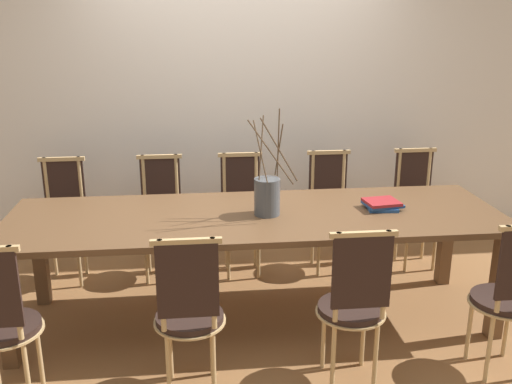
# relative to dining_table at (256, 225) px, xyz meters

# --- Properties ---
(ground_plane) EXTENTS (16.00, 16.00, 0.00)m
(ground_plane) POSITION_rel_dining_table_xyz_m (0.00, 0.00, -0.69)
(ground_plane) COLOR olive
(wall_rear) EXTENTS (12.00, 0.06, 3.20)m
(wall_rear) POSITION_rel_dining_table_xyz_m (0.00, 1.30, 0.91)
(wall_rear) COLOR white
(wall_rear) RESTS_ON ground_plane
(dining_table) EXTENTS (3.24, 1.01, 0.77)m
(dining_table) POSITION_rel_dining_table_xyz_m (0.00, 0.00, 0.00)
(dining_table) COLOR brown
(dining_table) RESTS_ON ground_plane
(chair_near_leftend) EXTENTS (0.39, 0.39, 0.97)m
(chair_near_leftend) POSITION_rel_dining_table_xyz_m (-1.40, -0.79, -0.17)
(chair_near_leftend) COLOR black
(chair_near_leftend) RESTS_ON ground_plane
(chair_near_left) EXTENTS (0.39, 0.39, 0.97)m
(chair_near_left) POSITION_rel_dining_table_xyz_m (-0.44, -0.79, -0.17)
(chair_near_left) COLOR black
(chair_near_left) RESTS_ON ground_plane
(chair_near_center) EXTENTS (0.39, 0.39, 0.97)m
(chair_near_center) POSITION_rel_dining_table_xyz_m (0.45, -0.79, -0.17)
(chair_near_center) COLOR black
(chair_near_center) RESTS_ON ground_plane
(chair_near_right) EXTENTS (0.39, 0.39, 0.97)m
(chair_near_right) POSITION_rel_dining_table_xyz_m (1.35, -0.79, -0.17)
(chair_near_right) COLOR black
(chair_near_right) RESTS_ON ground_plane
(chair_far_leftend) EXTENTS (0.39, 0.39, 0.97)m
(chair_far_leftend) POSITION_rel_dining_table_xyz_m (-1.41, 0.79, -0.17)
(chair_far_leftend) COLOR black
(chair_far_leftend) RESTS_ON ground_plane
(chair_far_left) EXTENTS (0.39, 0.39, 0.97)m
(chair_far_left) POSITION_rel_dining_table_xyz_m (-0.67, 0.79, -0.17)
(chair_far_left) COLOR black
(chair_far_left) RESTS_ON ground_plane
(chair_far_center) EXTENTS (0.39, 0.39, 0.97)m
(chair_far_center) POSITION_rel_dining_table_xyz_m (-0.03, 0.79, -0.17)
(chair_far_center) COLOR black
(chair_far_center) RESTS_ON ground_plane
(chair_far_right) EXTENTS (0.39, 0.39, 0.97)m
(chair_far_right) POSITION_rel_dining_table_xyz_m (0.69, 0.79, -0.17)
(chair_far_right) COLOR black
(chair_far_right) RESTS_ON ground_plane
(chair_far_rightend) EXTENTS (0.39, 0.39, 0.97)m
(chair_far_rightend) POSITION_rel_dining_table_xyz_m (1.42, 0.79, -0.17)
(chair_far_rightend) COLOR black
(chair_far_rightend) RESTS_ON ground_plane
(vase_centerpiece) EXTENTS (0.33, 0.28, 0.71)m
(vase_centerpiece) POSITION_rel_dining_table_xyz_m (0.07, -0.02, 0.21)
(vase_centerpiece) COLOR #4C5156
(vase_centerpiece) RESTS_ON dining_table
(book_stack) EXTENTS (0.26, 0.22, 0.06)m
(book_stack) POSITION_rel_dining_table_xyz_m (0.85, 0.01, 0.11)
(book_stack) COLOR #234C8C
(book_stack) RESTS_ON dining_table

